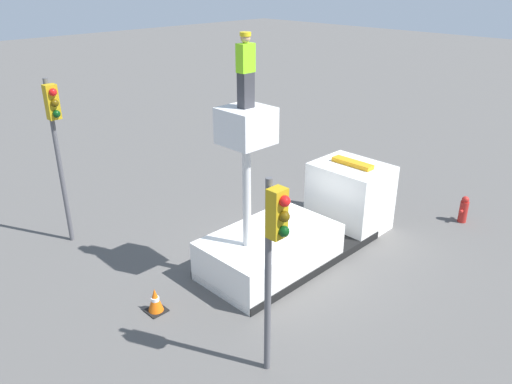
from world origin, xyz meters
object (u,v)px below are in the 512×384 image
Objects in this scene: bucket_truck at (306,223)px; worker at (246,71)px; fire_hydrant at (464,209)px; traffic_light_pole at (274,243)px; traffic_light_across at (56,131)px; traffic_cone_rear at (155,301)px.

bucket_truck is 5.51m from worker.
bucket_truck reaches higher than fire_hydrant.
traffic_light_pole is at bearing -125.00° from worker.
traffic_light_across is (-0.40, 8.43, 0.50)m from traffic_light_pole.
bucket_truck is 5.96m from fire_hydrant.
worker is 4.37m from traffic_light_pole.
worker is 2.59× the size of traffic_cone_rear.
traffic_light_across reaches higher than traffic_cone_rear.
fire_hydrant is 10.93m from traffic_cone_rear.
traffic_cone_rear is at bearing 162.45° from fire_hydrant.
traffic_light_pole reaches higher than fire_hydrant.
traffic_light_across is (-4.88, 5.58, 2.76)m from bucket_truck.
traffic_light_pole is 4.69× the size of fire_hydrant.
worker reaches higher than fire_hydrant.
worker is (-2.49, 0.00, 4.92)m from bucket_truck.
worker is 6.14m from traffic_cone_rear.
bucket_truck is at bearing 0.00° from worker.
fire_hydrant is at bearing -38.71° from traffic_light_across.
fire_hydrant is (9.82, 0.24, -2.73)m from traffic_light_pole.
fire_hydrant reaches higher than traffic_cone_rear.
fire_hydrant is at bearing -18.44° from worker.
fire_hydrant is (7.83, -2.61, -5.38)m from worker.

